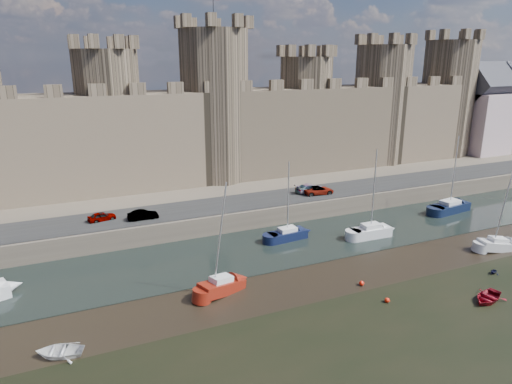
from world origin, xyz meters
TOP-DOWN VIEW (x-y plane):
  - ground at (0.00, 0.00)m, footprint 160.00×160.00m
  - water_channel at (0.00, 24.00)m, footprint 160.00×12.00m
  - quay at (0.00, 60.00)m, footprint 160.00×60.00m
  - road at (0.00, 34.00)m, footprint 160.00×7.00m
  - castle at (-0.64, 48.00)m, footprint 108.50×11.00m
  - car_0 at (-17.43, 34.09)m, footprint 3.47×1.95m
  - car_1 at (-12.81, 32.53)m, footprint 3.68×1.34m
  - car_2 at (11.52, 34.40)m, footprint 4.63×2.04m
  - car_3 at (12.18, 33.16)m, footprint 4.65×2.47m
  - sailboat_1 at (3.11, 25.22)m, footprint 5.01×2.32m
  - sailboat_2 at (12.90, 21.80)m, footprint 5.15×2.13m
  - sailboat_3 at (29.25, 25.09)m, footprint 6.51×3.20m
  - sailboat_4 at (-8.58, 16.14)m, footprint 4.98×3.30m
  - sailboat_5 at (23.99, 12.82)m, footprint 4.78×2.64m
  - dinghy_4 at (13.26, 4.95)m, footprint 4.20×3.56m
  - dinghy_6 at (-22.86, 12.00)m, footprint 4.01×3.36m
  - dinghy_7 at (18.46, 8.62)m, footprint 1.27×1.15m
  - buoy_1 at (4.64, 8.42)m, footprint 0.47×0.47m
  - buoy_3 at (4.44, 12.00)m, footprint 0.49×0.49m

SIDE VIEW (x-z plane):
  - ground at x=0.00m, z-range 0.00..0.00m
  - water_channel at x=0.00m, z-range 0.00..0.08m
  - buoy_1 at x=4.64m, z-range 0.00..0.47m
  - buoy_3 at x=4.44m, z-range 0.00..0.49m
  - dinghy_7 at x=18.46m, z-range 0.00..0.58m
  - dinghy_6 at x=-22.86m, z-range 0.00..0.71m
  - dinghy_4 at x=13.26m, z-range 0.00..0.74m
  - sailboat_5 at x=23.99m, z-range -4.16..5.58m
  - sailboat_1 at x=3.11m, z-range -4.09..5.65m
  - sailboat_4 at x=-8.58m, z-range -4.65..6.22m
  - sailboat_3 at x=29.25m, z-range -4.65..6.32m
  - sailboat_2 at x=12.90m, z-range -4.64..6.36m
  - quay at x=0.00m, z-range 0.00..2.50m
  - road at x=0.00m, z-range 2.50..2.60m
  - car_0 at x=-17.43m, z-range 2.50..3.62m
  - car_1 at x=-12.81m, z-range 2.50..3.70m
  - car_3 at x=12.18m, z-range 2.50..3.74m
  - car_2 at x=11.52m, z-range 2.50..3.82m
  - castle at x=-0.64m, z-range -2.83..26.17m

